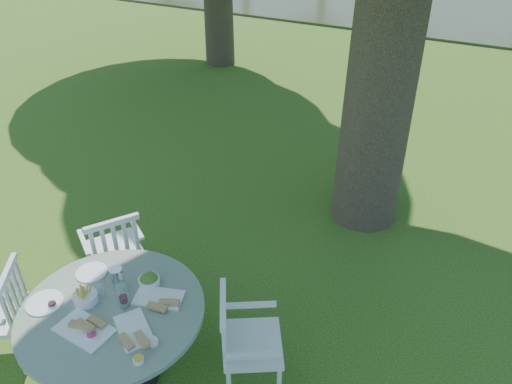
% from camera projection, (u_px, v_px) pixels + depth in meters
% --- Properties ---
extents(ground, '(140.00, 140.00, 0.00)m').
position_uv_depth(ground, '(247.00, 270.00, 5.14)').
color(ground, '#20420D').
rests_on(ground, ground).
extents(table, '(1.37, 1.37, 0.76)m').
position_uv_depth(table, '(114.00, 323.00, 3.76)').
color(table, black).
rests_on(table, ground).
extents(chair_ne, '(0.62, 0.63, 0.94)m').
position_uv_depth(chair_ne, '(240.00, 338.00, 3.71)').
color(chair_ne, white).
rests_on(chair_ne, ground).
extents(chair_nw, '(0.64, 0.65, 0.95)m').
position_uv_depth(chair_nw, '(115.00, 249.00, 4.56)').
color(chair_nw, white).
rests_on(chair_nw, ground).
extents(chair_sw, '(0.62, 0.63, 0.92)m').
position_uv_depth(chair_sw, '(4.00, 309.00, 3.97)').
color(chair_sw, white).
rests_on(chair_sw, ground).
extents(tableware, '(1.13, 0.81, 0.21)m').
position_uv_depth(tableware, '(109.00, 299.00, 3.72)').
color(tableware, white).
rests_on(tableware, table).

